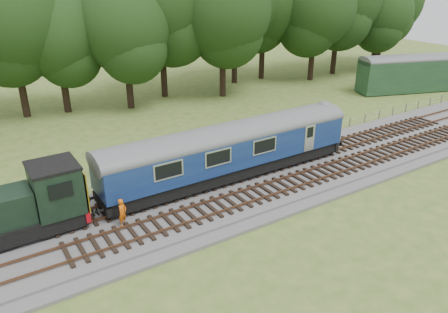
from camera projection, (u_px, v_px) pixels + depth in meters
ground at (300, 172)px, 31.48m from camera, size 120.00×120.00×0.00m
ballast at (300, 169)px, 31.41m from camera, size 70.00×7.00×0.35m
track_north at (287, 160)px, 32.40m from camera, size 67.20×2.40×0.21m
track_south at (316, 175)px, 30.08m from camera, size 67.20×2.40×0.21m
fence at (262, 151)px, 34.95m from camera, size 64.00×0.12×1.00m
tree_line at (167, 100)px, 48.46m from camera, size 70.00×8.00×18.00m
dmu_railcar at (230, 147)px, 28.99m from camera, size 18.05×2.86×3.88m
shunter_loco at (3, 214)px, 22.37m from camera, size 8.91×2.60×3.38m
worker at (122, 212)px, 24.01m from camera, size 0.72×0.69×1.65m
parked_coach at (426, 70)px, 51.18m from camera, size 16.57×8.17×4.23m
shed at (386, 78)px, 51.90m from camera, size 3.81×3.81×2.79m
caravan at (409, 75)px, 54.24m from camera, size 5.47×4.16×2.41m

